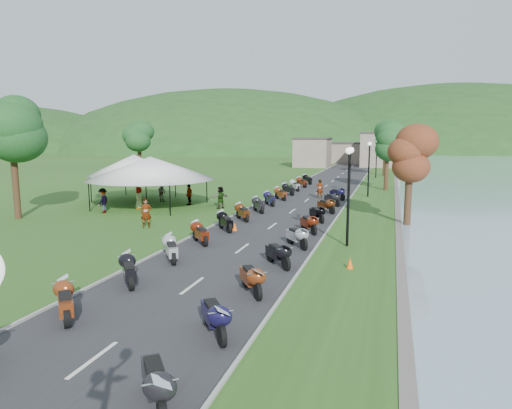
% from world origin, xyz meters
% --- Properties ---
extents(road, '(7.00, 120.00, 0.02)m').
position_xyz_m(road, '(0.00, 40.00, 0.01)').
color(road, '#2D2D2F').
rests_on(road, ground).
extents(hills_backdrop, '(360.00, 120.00, 76.00)m').
position_xyz_m(hills_backdrop, '(0.00, 200.00, 0.00)').
color(hills_backdrop, '#285621').
rests_on(hills_backdrop, ground).
extents(far_building, '(18.00, 16.00, 5.00)m').
position_xyz_m(far_building, '(-2.00, 85.00, 2.50)').
color(far_building, gray).
rests_on(far_building, ground).
extents(moto_row_left, '(2.60, 50.84, 1.10)m').
position_xyz_m(moto_row_left, '(-2.39, 23.33, 0.55)').
color(moto_row_left, '#331411').
rests_on(moto_row_left, ground).
extents(moto_row_right, '(2.60, 35.07, 1.10)m').
position_xyz_m(moto_row_right, '(2.47, 18.95, 0.55)').
color(moto_row_right, '#331411').
rests_on(moto_row_right, ground).
extents(vendor_tent_main, '(6.69, 6.69, 4.00)m').
position_xyz_m(vendor_tent_main, '(-11.24, 26.96, 2.00)').
color(vendor_tent_main, white).
rests_on(vendor_tent_main, ground).
extents(vendor_tent_side, '(5.25, 5.25, 4.00)m').
position_xyz_m(vendor_tent_side, '(-14.68, 30.14, 2.00)').
color(vendor_tent_side, white).
rests_on(vendor_tent_side, ground).
extents(tree_park_left, '(3.61, 3.61, 10.04)m').
position_xyz_m(tree_park_left, '(-17.43, 19.67, 5.02)').
color(tree_park_left, '#235C26').
rests_on(tree_park_left, ground).
extents(tree_lakeside, '(2.55, 2.55, 7.08)m').
position_xyz_m(tree_lakeside, '(8.10, 24.96, 3.54)').
color(tree_lakeside, '#235C26').
rests_on(tree_lakeside, ground).
extents(pedestrian_a, '(0.81, 0.73, 1.82)m').
position_xyz_m(pedestrian_a, '(-7.35, 19.36, 0.00)').
color(pedestrian_a, slate).
rests_on(pedestrian_a, ground).
extents(pedestrian_b, '(0.86, 0.63, 1.58)m').
position_xyz_m(pedestrian_b, '(-11.90, 29.85, 0.00)').
color(pedestrian_b, slate).
rests_on(pedestrian_b, ground).
extents(pedestrian_c, '(0.65, 1.24, 1.83)m').
position_xyz_m(pedestrian_c, '(-13.18, 23.30, 0.00)').
color(pedestrian_c, slate).
rests_on(pedestrian_c, ground).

